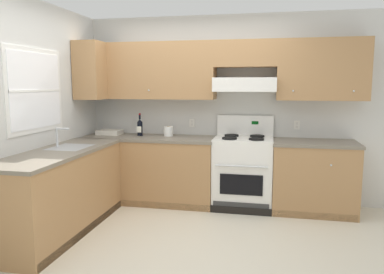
# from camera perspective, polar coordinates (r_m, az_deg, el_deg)

# --- Properties ---
(ground_plane) EXTENTS (7.04, 7.04, 0.00)m
(ground_plane) POSITION_cam_1_polar(r_m,az_deg,el_deg) (4.08, -3.17, -15.40)
(ground_plane) COLOR beige
(wall_back) EXTENTS (4.68, 0.57, 2.55)m
(wall_back) POSITION_cam_1_polar(r_m,az_deg,el_deg) (5.18, 5.46, 6.41)
(wall_back) COLOR silver
(wall_back) RESTS_ON ground_plane
(wall_left) EXTENTS (0.47, 4.00, 2.55)m
(wall_left) POSITION_cam_1_polar(r_m,az_deg,el_deg) (4.63, -22.00, 4.00)
(wall_left) COLOR silver
(wall_left) RESTS_ON ground_plane
(counter_back_run) EXTENTS (3.60, 0.65, 0.91)m
(counter_back_run) POSITION_cam_1_polar(r_m,az_deg,el_deg) (5.06, 2.12, -5.35)
(counter_back_run) COLOR #A87A4C
(counter_back_run) RESTS_ON ground_plane
(counter_left_run) EXTENTS (0.63, 1.91, 1.13)m
(counter_left_run) POSITION_cam_1_polar(r_m,az_deg,el_deg) (4.40, -19.23, -7.75)
(counter_left_run) COLOR #A87A4C
(counter_left_run) RESTS_ON ground_plane
(stove) EXTENTS (0.76, 0.62, 1.20)m
(stove) POSITION_cam_1_polar(r_m,az_deg,el_deg) (5.01, 7.74, -5.24)
(stove) COLOR white
(stove) RESTS_ON ground_plane
(wine_bottle) EXTENTS (0.07, 0.08, 0.31)m
(wine_bottle) POSITION_cam_1_polar(r_m,az_deg,el_deg) (5.27, -7.92, 1.53)
(wine_bottle) COLOR black
(wine_bottle) RESTS_ON counter_back_run
(bowl) EXTENTS (0.33, 0.25, 0.06)m
(bowl) POSITION_cam_1_polar(r_m,az_deg,el_deg) (5.49, -12.39, 0.61)
(bowl) COLOR beige
(bowl) RESTS_ON counter_back_run
(paper_towel_roll) EXTENTS (0.13, 0.13, 0.13)m
(paper_towel_roll) POSITION_cam_1_polar(r_m,az_deg,el_deg) (5.20, -3.60, 0.89)
(paper_towel_roll) COLOR white
(paper_towel_roll) RESTS_ON counter_back_run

